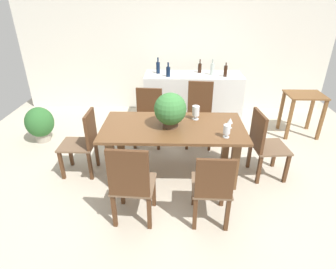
{
  "coord_description": "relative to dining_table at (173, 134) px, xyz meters",
  "views": [
    {
      "loc": [
        0.01,
        -3.25,
        2.32
      ],
      "look_at": [
        -0.07,
        0.06,
        0.61
      ],
      "focal_mm": 29.4,
      "sensor_mm": 36.0,
      "label": 1
    }
  ],
  "objects": [
    {
      "name": "potted_plant_floor",
      "position": [
        -2.29,
        0.93,
        -0.29
      ],
      "size": [
        0.47,
        0.47,
        0.61
      ],
      "color": "#9E9384",
      "rests_on": "ground"
    },
    {
      "name": "chair_near_right",
      "position": [
        0.42,
        -0.96,
        -0.12
      ],
      "size": [
        0.43,
        0.48,
        0.92
      ],
      "rotation": [
        0.0,
        0.0,
        3.12
      ],
      "color": "#4C2D19",
      "rests_on": "ground"
    },
    {
      "name": "wine_bottle_amber",
      "position": [
        -0.3,
        1.81,
        0.46
      ],
      "size": [
        0.07,
        0.07,
        0.29
      ],
      "color": "#0F1E38",
      "rests_on": "kitchen_counter"
    },
    {
      "name": "ground_plane",
      "position": [
        0.0,
        -0.04,
        -0.62
      ],
      "size": [
        7.04,
        7.04,
        0.0
      ],
      "primitive_type": "plane",
      "color": "#BCB29E"
    },
    {
      "name": "wine_bottle_tall",
      "position": [
        0.7,
        1.73,
        0.46
      ],
      "size": [
        0.07,
        0.07,
        0.29
      ],
      "color": "#B2BFB7",
      "rests_on": "kitchen_counter"
    },
    {
      "name": "crystal_vase_left",
      "position": [
        0.31,
        0.22,
        0.25
      ],
      "size": [
        0.1,
        0.1,
        0.2
      ],
      "color": "silver",
      "rests_on": "dining_table"
    },
    {
      "name": "kitchen_counter",
      "position": [
        0.36,
        1.75,
        -0.14
      ],
      "size": [
        1.8,
        0.64,
        0.98
      ],
      "primitive_type": "cube",
      "color": "silver",
      "rests_on": "ground"
    },
    {
      "name": "flower_centerpiece",
      "position": [
        -0.04,
        -0.02,
        0.37
      ],
      "size": [
        0.42,
        0.42,
        0.46
      ],
      "color": "#4C3828",
      "rests_on": "dining_table"
    },
    {
      "name": "wine_bottle_clear",
      "position": [
        0.92,
        1.62,
        0.45
      ],
      "size": [
        0.06,
        0.06,
        0.25
      ],
      "color": "black",
      "rests_on": "kitchen_counter"
    },
    {
      "name": "back_wall",
      "position": [
        0.0,
        2.56,
        0.68
      ],
      "size": [
        6.4,
        0.1,
        2.6
      ],
      "primitive_type": "cube",
      "color": "silver",
      "rests_on": "ground"
    },
    {
      "name": "crystal_vase_center_near",
      "position": [
        0.65,
        -0.3,
        0.23
      ],
      "size": [
        0.09,
        0.09,
        0.17
      ],
      "color": "silver",
      "rests_on": "dining_table"
    },
    {
      "name": "chair_near_left",
      "position": [
        -0.43,
        -0.96,
        -0.08
      ],
      "size": [
        0.49,
        0.47,
        1.0
      ],
      "rotation": [
        0.0,
        0.0,
        3.08
      ],
      "color": "#4C2D19",
      "rests_on": "ground"
    },
    {
      "name": "dining_table",
      "position": [
        0.0,
        0.0,
        0.0
      ],
      "size": [
        1.89,
        0.95,
        0.75
      ],
      "color": "brown",
      "rests_on": "ground"
    },
    {
      "name": "wine_glass",
      "position": [
        0.74,
        -0.03,
        0.22
      ],
      "size": [
        0.07,
        0.07,
        0.14
      ],
      "color": "silver",
      "rests_on": "dining_table"
    },
    {
      "name": "side_table",
      "position": [
        2.28,
        1.3,
        -0.06
      ],
      "size": [
        0.63,
        0.51,
        0.77
      ],
      "color": "brown",
      "rests_on": "ground"
    },
    {
      "name": "chair_far_left",
      "position": [
        -0.42,
        0.95,
        -0.1
      ],
      "size": [
        0.5,
        0.47,
        0.93
      ],
      "rotation": [
        0.0,
        0.0,
        -0.08
      ],
      "color": "#4C2D19",
      "rests_on": "ground"
    },
    {
      "name": "chair_foot_end",
      "position": [
        1.22,
        -0.01,
        -0.09
      ],
      "size": [
        0.49,
        0.5,
        0.96
      ],
      "rotation": [
        0.0,
        0.0,
        1.66
      ],
      "color": "#4C2D19",
      "rests_on": "ground"
    },
    {
      "name": "chair_far_right",
      "position": [
        0.43,
        0.97,
        -0.06
      ],
      "size": [
        0.48,
        0.48,
        1.05
      ],
      "rotation": [
        0.0,
        0.0,
        -0.08
      ],
      "color": "#4C2D19",
      "rests_on": "ground"
    },
    {
      "name": "wine_bottle_green",
      "position": [
        -0.1,
        1.59,
        0.45
      ],
      "size": [
        0.08,
        0.08,
        0.25
      ],
      "color": "#0F1E38",
      "rests_on": "kitchen_counter"
    },
    {
      "name": "chair_head_end",
      "position": [
        -1.22,
        -0.0,
        -0.11
      ],
      "size": [
        0.47,
        0.42,
        0.94
      ],
      "rotation": [
        0.0,
        0.0,
        -1.58
      ],
      "color": "#4C2D19",
      "rests_on": "ground"
    },
    {
      "name": "wine_bottle_dark",
      "position": [
        0.48,
        1.88,
        0.44
      ],
      "size": [
        0.07,
        0.07,
        0.25
      ],
      "color": "black",
      "rests_on": "kitchen_counter"
    }
  ]
}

